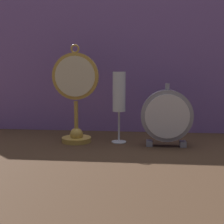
{
  "coord_description": "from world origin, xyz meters",
  "views": [
    {
      "loc": [
        0.1,
        -0.91,
        0.25
      ],
      "look_at": [
        0.0,
        0.08,
        0.11
      ],
      "focal_mm": 50.0,
      "sensor_mm": 36.0,
      "label": 1
    }
  ],
  "objects": [
    {
      "name": "mantel_clock_silver",
      "position": [
        0.18,
        0.1,
        0.1
      ],
      "size": [
        0.17,
        0.04,
        0.2
      ],
      "color": "gray",
      "rests_on": "ground_plane"
    },
    {
      "name": "pocket_watch_on_stand",
      "position": [
        -0.13,
        0.13,
        0.15
      ],
      "size": [
        0.16,
        0.1,
        0.33
      ],
      "color": "gold",
      "rests_on": "ground_plane"
    },
    {
      "name": "champagne_flute",
      "position": [
        0.02,
        0.14,
        0.16
      ],
      "size": [
        0.05,
        0.05,
        0.24
      ],
      "color": "silver",
      "rests_on": "ground_plane"
    },
    {
      "name": "fabric_backdrop_drape",
      "position": [
        0.0,
        0.33,
        0.3
      ],
      "size": [
        1.42,
        0.01,
        0.59
      ],
      "primitive_type": "cube",
      "color": "#8460A8",
      "rests_on": "ground_plane"
    },
    {
      "name": "ground_plane",
      "position": [
        0.0,
        0.0,
        0.0
      ],
      "size": [
        4.0,
        4.0,
        0.0
      ],
      "primitive_type": "plane",
      "color": "#422D1E"
    }
  ]
}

